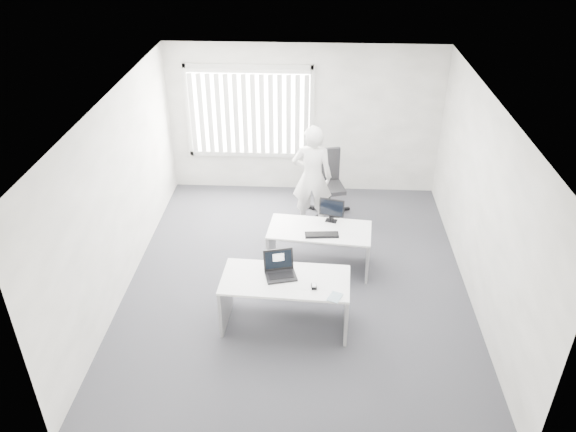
# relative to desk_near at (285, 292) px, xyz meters

# --- Properties ---
(ground) EXTENTS (6.00, 6.00, 0.00)m
(ground) POSITION_rel_desk_near_xyz_m (0.12, 0.97, -0.54)
(ground) COLOR #47464D
(ground) RESTS_ON ground
(wall_back) EXTENTS (5.00, 0.02, 2.80)m
(wall_back) POSITION_rel_desk_near_xyz_m (0.12, 3.97, 0.86)
(wall_back) COLOR white
(wall_back) RESTS_ON ground
(wall_front) EXTENTS (5.00, 0.02, 2.80)m
(wall_front) POSITION_rel_desk_near_xyz_m (0.12, -2.03, 0.86)
(wall_front) COLOR white
(wall_front) RESTS_ON ground
(wall_left) EXTENTS (0.02, 6.00, 2.80)m
(wall_left) POSITION_rel_desk_near_xyz_m (-2.38, 0.97, 0.86)
(wall_left) COLOR white
(wall_left) RESTS_ON ground
(wall_right) EXTENTS (0.02, 6.00, 2.80)m
(wall_right) POSITION_rel_desk_near_xyz_m (2.62, 0.97, 0.86)
(wall_right) COLOR white
(wall_right) RESTS_ON ground
(ceiling) EXTENTS (5.00, 6.00, 0.02)m
(ceiling) POSITION_rel_desk_near_xyz_m (0.12, 0.97, 2.26)
(ceiling) COLOR white
(ceiling) RESTS_ON wall_back
(window) EXTENTS (2.32, 0.06, 1.76)m
(window) POSITION_rel_desk_near_xyz_m (-0.88, 3.93, 1.01)
(window) COLOR beige
(window) RESTS_ON wall_back
(blinds) EXTENTS (2.20, 0.10, 1.50)m
(blinds) POSITION_rel_desk_near_xyz_m (-0.88, 3.87, 0.98)
(blinds) COLOR white
(blinds) RESTS_ON wall_back
(desk_near) EXTENTS (1.69, 0.86, 0.76)m
(desk_near) POSITION_rel_desk_near_xyz_m (0.00, 0.00, 0.00)
(desk_near) COLOR white
(desk_near) RESTS_ON ground
(desk_far) EXTENTS (1.59, 0.86, 0.70)m
(desk_far) POSITION_rel_desk_near_xyz_m (0.44, 1.33, -0.04)
(desk_far) COLOR white
(desk_far) RESTS_ON ground
(office_chair) EXTENTS (0.81, 0.81, 1.17)m
(office_chair) POSITION_rel_desk_near_xyz_m (0.58, 3.06, -0.18)
(office_chair) COLOR black
(office_chair) RESTS_ON ground
(person) EXTENTS (0.69, 0.47, 1.84)m
(person) POSITION_rel_desk_near_xyz_m (0.30, 2.59, 0.38)
(person) COLOR silver
(person) RESTS_ON ground
(laptop) EXTENTS (0.47, 0.44, 0.30)m
(laptop) POSITION_rel_desk_near_xyz_m (-0.06, 0.04, 0.36)
(laptop) COLOR black
(laptop) RESTS_ON desk_near
(paper_sheet) EXTENTS (0.33, 0.24, 0.00)m
(paper_sheet) POSITION_rel_desk_near_xyz_m (0.35, -0.10, 0.21)
(paper_sheet) COLOR white
(paper_sheet) RESTS_ON desk_near
(mouse) EXTENTS (0.08, 0.12, 0.05)m
(mouse) POSITION_rel_desk_near_xyz_m (0.37, -0.15, 0.24)
(mouse) COLOR #B6B7B9
(mouse) RESTS_ON paper_sheet
(booklet) EXTENTS (0.21, 0.24, 0.01)m
(booklet) POSITION_rel_desk_near_xyz_m (0.63, -0.34, 0.22)
(booklet) COLOR white
(booklet) RESTS_ON desk_near
(keyboard) EXTENTS (0.51, 0.20, 0.02)m
(keyboard) POSITION_rel_desk_near_xyz_m (0.47, 1.16, 0.16)
(keyboard) COLOR black
(keyboard) RESTS_ON desk_far
(monitor) EXTENTS (0.40, 0.21, 0.38)m
(monitor) POSITION_rel_desk_near_xyz_m (0.61, 1.57, 0.34)
(monitor) COLOR black
(monitor) RESTS_ON desk_far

